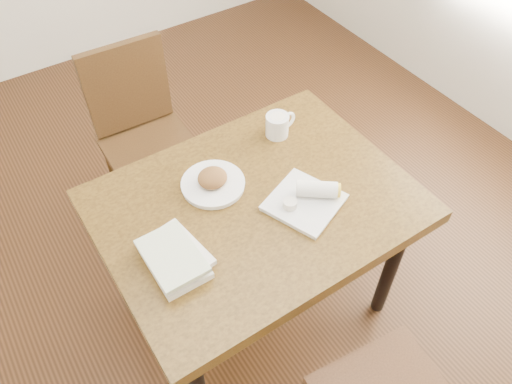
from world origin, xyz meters
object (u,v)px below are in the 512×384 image
table (256,215)px  plate_burrito (308,198)px  book_stack (174,257)px  plate_scone (213,182)px  coffee_mug (278,125)px  chair_far (142,129)px

table → plate_burrito: 0.22m
book_stack → plate_scone: bearing=39.6°
plate_scone → book_stack: (-0.28, -0.23, 0.01)m
table → plate_burrito: (0.16, -0.11, 0.11)m
coffee_mug → plate_burrito: (-0.13, -0.37, -0.03)m
plate_scone → chair_far: bearing=91.4°
coffee_mug → plate_burrito: coffee_mug is taller
chair_far → plate_burrito: 1.01m
coffee_mug → book_stack: size_ratio=0.55×
coffee_mug → book_stack: coffee_mug is taller
plate_burrito → table: bearing=144.4°
table → book_stack: bearing=-168.1°
book_stack → chair_far: bearing=74.0°
chair_far → plate_scone: chair_far is taller
book_stack → table: bearing=11.9°
plate_burrito → book_stack: plate_burrito is taller
plate_scone → coffee_mug: (0.38, 0.11, 0.03)m
plate_scone → book_stack: size_ratio=0.93×
chair_far → plate_burrito: (0.27, -0.95, 0.23)m
table → coffee_mug: size_ratio=7.98×
table → plate_scone: plate_scone is taller
coffee_mug → plate_burrito: size_ratio=0.46×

